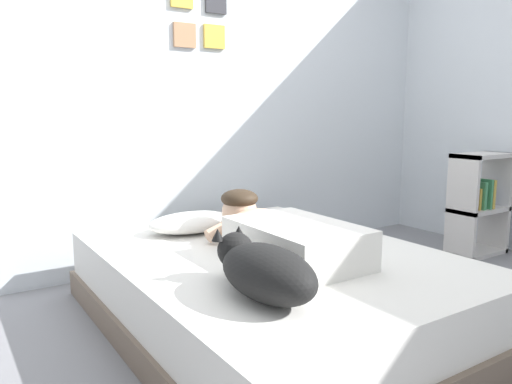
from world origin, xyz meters
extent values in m
plane|color=gray|center=(0.00, 0.00, 0.00)|extent=(12.28, 12.28, 0.00)
cube|color=silver|center=(0.00, 1.42, 1.25)|extent=(4.14, 0.10, 2.50)
cube|color=tan|center=(-0.11, 1.36, 1.54)|extent=(0.16, 0.02, 0.16)
cube|color=gold|center=(0.11, 1.36, 1.55)|extent=(0.16, 0.02, 0.16)
cube|color=#333338|center=(0.12, 1.36, 1.78)|extent=(0.16, 0.02, 0.16)
cube|color=#726051|center=(-0.21, 0.21, 0.07)|extent=(1.49, 1.96, 0.13)
cube|color=white|center=(-0.21, 0.21, 0.25)|extent=(1.44, 1.90, 0.23)
ellipsoid|color=white|center=(-0.35, 0.81, 0.42)|extent=(0.52, 0.32, 0.11)
cube|color=white|center=(-0.21, 0.03, 0.46)|extent=(0.42, 0.64, 0.18)
ellipsoid|color=#D8AD8E|center=(-0.21, 0.37, 0.48)|extent=(0.32, 0.20, 0.16)
sphere|color=#D8AD8E|center=(-0.21, 0.53, 0.52)|extent=(0.19, 0.19, 0.19)
ellipsoid|color=#332619|center=(-0.21, 0.53, 0.59)|extent=(0.20, 0.20, 0.10)
cylinder|color=#D8AD8E|center=(-0.31, 0.51, 0.45)|extent=(0.23, 0.07, 0.14)
cylinder|color=#D8AD8E|center=(-0.11, 0.51, 0.45)|extent=(0.23, 0.07, 0.14)
ellipsoid|color=black|center=(-0.58, -0.28, 0.47)|extent=(0.26, 0.48, 0.20)
sphere|color=black|center=(-0.56, -0.02, 0.49)|extent=(0.15, 0.15, 0.15)
cone|color=black|center=(-0.63, 0.00, 0.56)|extent=(0.05, 0.05, 0.05)
cone|color=black|center=(-0.53, 0.00, 0.56)|extent=(0.05, 0.05, 0.05)
cylinder|color=teal|center=(-0.07, 0.58, 0.40)|extent=(0.09, 0.09, 0.07)
torus|color=teal|center=(-0.01, 0.58, 0.40)|extent=(0.05, 0.01, 0.05)
cube|color=black|center=(-0.30, 0.09, 0.37)|extent=(0.07, 0.14, 0.01)
cube|color=silver|center=(1.56, 0.39, 0.38)|extent=(0.03, 0.24, 0.75)
cube|color=silver|center=(1.98, 0.39, 0.38)|extent=(0.03, 0.24, 0.75)
cube|color=silver|center=(1.77, 0.39, 0.01)|extent=(0.45, 0.24, 0.03)
cube|color=silver|center=(1.77, 0.39, 0.34)|extent=(0.45, 0.24, 0.03)
cube|color=silver|center=(1.77, 0.39, 0.73)|extent=(0.45, 0.24, 0.03)
cube|color=#4C4C51|center=(1.59, 0.39, 0.43)|extent=(0.03, 0.15, 0.16)
cube|color=#BF723F|center=(1.63, 0.39, 0.44)|extent=(0.03, 0.15, 0.17)
cube|color=gold|center=(1.67, 0.39, 0.43)|extent=(0.03, 0.15, 0.16)
cube|color=#3F8C59|center=(1.70, 0.39, 0.45)|extent=(0.03, 0.19, 0.20)
cube|color=#3F8C59|center=(1.73, 0.39, 0.44)|extent=(0.02, 0.15, 0.17)
cube|color=#3F8C59|center=(1.76, 0.39, 0.46)|extent=(0.02, 0.20, 0.21)
cube|color=gold|center=(1.80, 0.39, 0.46)|extent=(0.03, 0.20, 0.21)
cube|color=#3866A5|center=(1.83, 0.39, 0.44)|extent=(0.03, 0.15, 0.17)
camera|label=1|loc=(-1.56, -1.70, 1.04)|focal=34.69mm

